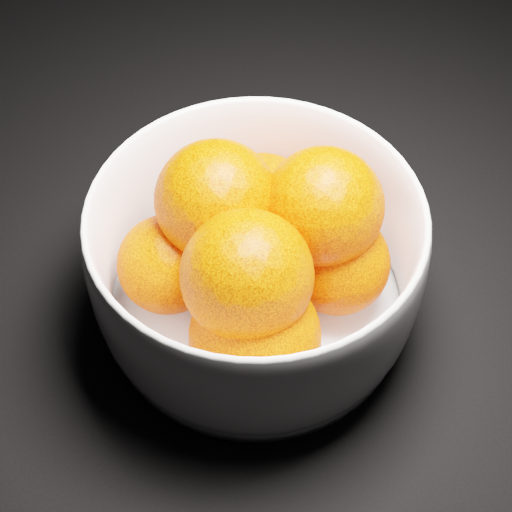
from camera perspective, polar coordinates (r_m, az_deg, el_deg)
bowl at (r=0.49m, az=-0.00°, el=-0.40°), size 0.23×0.23×0.11m
orange_pile at (r=0.48m, az=0.28°, el=0.34°), size 0.17×0.18×0.13m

